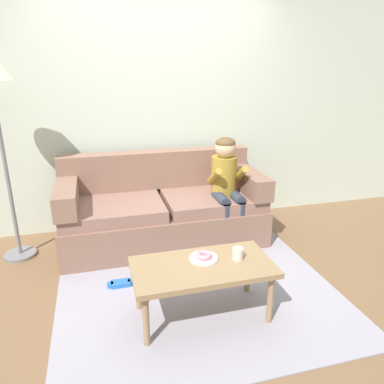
{
  "coord_description": "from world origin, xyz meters",
  "views": [
    {
      "loc": [
        -0.72,
        -2.66,
        1.76
      ],
      "look_at": [
        0.12,
        0.45,
        0.65
      ],
      "focal_mm": 34.09,
      "sensor_mm": 36.0,
      "label": 1
    }
  ],
  "objects_px": {
    "person_child": "(226,181)",
    "coffee_table": "(203,271)",
    "donut": "(204,255)",
    "toy_controller": "(121,284)",
    "couch": "(162,210)",
    "mug": "(238,254)"
  },
  "relations": [
    {
      "from": "coffee_table",
      "to": "donut",
      "type": "bearing_deg",
      "value": 68.24
    },
    {
      "from": "coffee_table",
      "to": "toy_controller",
      "type": "height_order",
      "value": "coffee_table"
    },
    {
      "from": "coffee_table",
      "to": "toy_controller",
      "type": "relative_size",
      "value": 4.45
    },
    {
      "from": "donut",
      "to": "mug",
      "type": "relative_size",
      "value": 1.33
    },
    {
      "from": "donut",
      "to": "toy_controller",
      "type": "relative_size",
      "value": 0.53
    },
    {
      "from": "person_child",
      "to": "toy_controller",
      "type": "height_order",
      "value": "person_child"
    },
    {
      "from": "couch",
      "to": "coffee_table",
      "type": "height_order",
      "value": "couch"
    },
    {
      "from": "person_child",
      "to": "coffee_table",
      "type": "bearing_deg",
      "value": -117.49
    },
    {
      "from": "mug",
      "to": "donut",
      "type": "bearing_deg",
      "value": 164.39
    },
    {
      "from": "toy_controller",
      "to": "donut",
      "type": "bearing_deg",
      "value": -35.53
    },
    {
      "from": "donut",
      "to": "mug",
      "type": "height_order",
      "value": "mug"
    },
    {
      "from": "person_child",
      "to": "mug",
      "type": "xyz_separation_m",
      "value": [
        -0.32,
        -1.12,
        -0.19
      ]
    },
    {
      "from": "person_child",
      "to": "donut",
      "type": "bearing_deg",
      "value": -117.88
    },
    {
      "from": "couch",
      "to": "mug",
      "type": "xyz_separation_m",
      "value": [
        0.31,
        -1.32,
        0.14
      ]
    },
    {
      "from": "donut",
      "to": "toy_controller",
      "type": "bearing_deg",
      "value": 141.4
    },
    {
      "from": "coffee_table",
      "to": "mug",
      "type": "bearing_deg",
      "value": 2.04
    },
    {
      "from": "couch",
      "to": "toy_controller",
      "type": "distance_m",
      "value": 0.99
    },
    {
      "from": "couch",
      "to": "coffee_table",
      "type": "bearing_deg",
      "value": -88.23
    },
    {
      "from": "couch",
      "to": "person_child",
      "type": "height_order",
      "value": "person_child"
    },
    {
      "from": "person_child",
      "to": "mug",
      "type": "relative_size",
      "value": 12.24
    },
    {
      "from": "person_child",
      "to": "mug",
      "type": "distance_m",
      "value": 1.18
    },
    {
      "from": "coffee_table",
      "to": "donut",
      "type": "xyz_separation_m",
      "value": [
        0.03,
        0.08,
        0.08
      ]
    }
  ]
}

